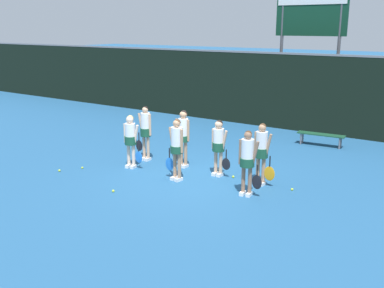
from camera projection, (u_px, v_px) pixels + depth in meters
The scene contains 17 objects.
ground_plane at pixel (192, 175), 13.01m from camera, with size 140.00×140.00×0.00m, color #235684.
fence_windscreen at pixel (290, 92), 18.33m from camera, with size 60.00×0.08×3.16m.
scoreboard at pixel (310, 28), 19.11m from camera, with size 3.10×0.15×5.37m.
bench_courtside at pixel (321, 136), 16.09m from camera, with size 1.70×0.50×0.45m.
player_0 at pixel (131, 137), 13.48m from camera, with size 0.63×0.36×1.62m.
player_1 at pixel (177, 145), 12.35m from camera, with size 0.64×0.37×1.75m.
player_2 at pixel (248, 158), 11.24m from camera, with size 0.64×0.37×1.69m.
player_3 at pixel (145, 129), 14.23m from camera, with size 0.62×0.34×1.76m.
player_4 at pixel (183, 134), 13.53m from camera, with size 0.63×0.33×1.76m.
player_5 at pixel (219, 143), 12.74m from camera, with size 0.63×0.35×1.64m.
player_6 at pixel (262, 149), 12.01m from camera, with size 0.65×0.36×1.70m.
tennis_ball_0 at pixel (82, 168), 13.59m from camera, with size 0.07×0.07×0.07m, color #CCE033.
tennis_ball_1 at pixel (59, 171), 13.32m from camera, with size 0.07×0.07×0.07m, color #CCE033.
tennis_ball_2 at pixel (233, 177), 12.78m from camera, with size 0.07×0.07×0.07m, color #CCE033.
tennis_ball_3 at pixel (113, 191), 11.69m from camera, with size 0.07×0.07×0.07m, color #CCE033.
tennis_ball_4 at pixel (220, 169), 13.43m from camera, with size 0.07×0.07×0.07m, color #CCE033.
tennis_ball_5 at pixel (292, 189), 11.80m from camera, with size 0.06×0.06×0.06m, color #CCE033.
Camera 1 is at (6.95, -10.21, 4.20)m, focal length 42.00 mm.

